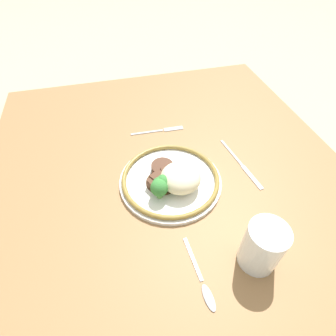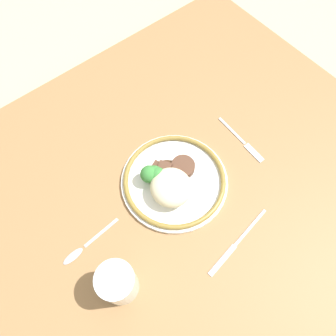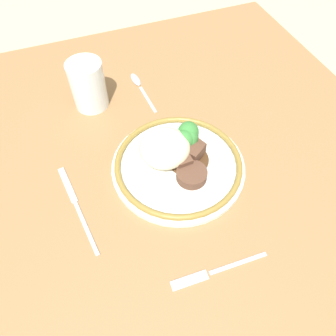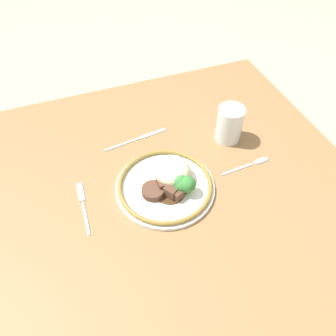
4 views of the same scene
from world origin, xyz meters
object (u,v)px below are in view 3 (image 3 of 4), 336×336
(plate, at_px, (177,157))
(knife, at_px, (76,205))
(fork, at_px, (210,273))
(juice_glass, at_px, (88,87))
(spoon, at_px, (139,84))

(plate, xyz_separation_m, knife, (-0.02, 0.21, -0.02))
(plate, xyz_separation_m, fork, (-0.23, 0.03, -0.02))
(plate, height_order, juice_glass, juice_glass)
(knife, bearing_deg, plate, -91.70)
(plate, relative_size, fork, 1.57)
(juice_glass, relative_size, fork, 0.66)
(plate, distance_m, juice_glass, 0.26)
(knife, xyz_separation_m, spoon, (0.28, -0.21, 0.00))
(plate, bearing_deg, knife, 95.95)
(juice_glass, xyz_separation_m, spoon, (0.03, -0.12, -0.05))
(fork, relative_size, knife, 0.82)
(plate, bearing_deg, juice_glass, 26.63)
(knife, bearing_deg, spoon, -44.35)
(plate, bearing_deg, spoon, -0.79)
(juice_glass, height_order, knife, juice_glass)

